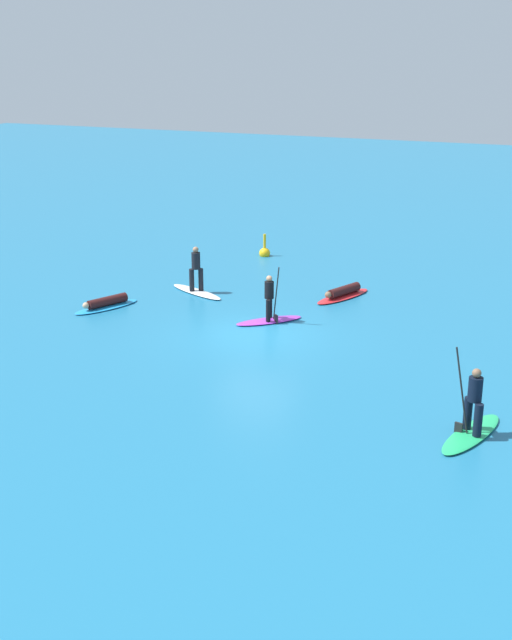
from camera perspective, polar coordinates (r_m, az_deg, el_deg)
The scene contains 7 objects.
ground_plane at distance 27.22m, azimuth 0.00°, elevation -1.00°, with size 120.00×120.00×0.00m, color #1E6B93.
surfer_on_red_board at distance 31.35m, azimuth 6.00°, elevation 1.84°, with size 1.71×2.91×0.44m.
surfer_on_blue_board at distance 30.42m, azimuth -10.29°, elevation 1.10°, with size 1.73×2.71×0.42m.
surfer_on_green_board at distance 20.82m, azimuth 14.68°, elevation -6.65°, with size 1.43×2.90×2.24m.
surfer_on_white_board at distance 31.74m, azimuth -4.13°, elevation 2.70°, with size 2.80×1.70×1.83m.
surfer_on_purple_board at distance 28.33m, azimuth 0.92°, elevation 0.69°, with size 2.16×2.22×2.05m.
marker_buoy at distance 37.47m, azimuth 0.60°, elevation 4.68°, with size 0.50×0.50×1.13m.
Camera 1 is at (10.31, -23.52, 9.02)m, focal length 46.43 mm.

